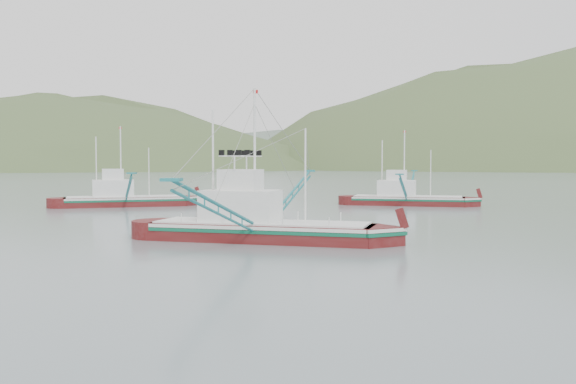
{
  "coord_description": "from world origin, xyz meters",
  "views": [
    {
      "loc": [
        2.86,
        -41.13,
        5.51
      ],
      "look_at": [
        0.0,
        6.0,
        3.2
      ],
      "focal_mm": 40.0,
      "sensor_mm": 36.0,
      "label": 1
    }
  ],
  "objects": [
    {
      "name": "main_boat",
      "position": [
        -1.75,
        2.51,
        2.03
      ],
      "size": [
        15.86,
        27.44,
        11.25
      ],
      "rotation": [
        0.0,
        0.0,
        -0.21
      ],
      "color": "#4C0C0C",
      "rests_on": "ground"
    },
    {
      "name": "headland_left",
      "position": [
        -180.0,
        360.0,
        0.0
      ],
      "size": [
        448.0,
        308.0,
        210.0
      ],
      "primitive_type": "ellipsoid",
      "color": "#41562C",
      "rests_on": "ground"
    },
    {
      "name": "bg_boat_left",
      "position": [
        -21.54,
        34.65,
        2.06
      ],
      "size": [
        14.58,
        24.7,
        10.38
      ],
      "rotation": [
        0.0,
        0.0,
        0.36
      ],
      "color": "#4C0C0C",
      "rests_on": "ground"
    },
    {
      "name": "ridge_distant",
      "position": [
        30.0,
        560.0,
        0.0
      ],
      "size": [
        960.0,
        400.0,
        240.0
      ],
      "primitive_type": "ellipsoid",
      "color": "slate",
      "rests_on": "ground"
    },
    {
      "name": "ground",
      "position": [
        0.0,
        0.0,
        0.0
      ],
      "size": [
        1200.0,
        1200.0,
        0.0
      ],
      "primitive_type": "plane",
      "color": "slate",
      "rests_on": "ground"
    },
    {
      "name": "bg_boat_right",
      "position": [
        12.68,
        38.48,
        1.72
      ],
      "size": [
        14.08,
        24.44,
        10.0
      ],
      "rotation": [
        0.0,
        0.0,
        -0.2
      ],
      "color": "#4C0C0C",
      "rests_on": "ground"
    }
  ]
}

